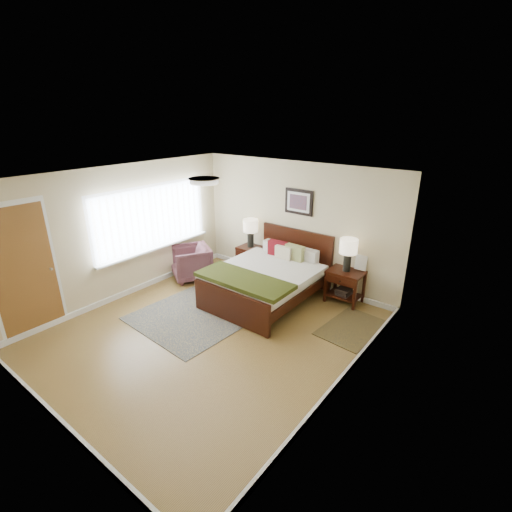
{
  "coord_description": "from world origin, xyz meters",
  "views": [
    {
      "loc": [
        3.78,
        -3.69,
        3.37
      ],
      "look_at": [
        0.15,
        1.01,
        1.05
      ],
      "focal_mm": 26.0,
      "sensor_mm": 36.0,
      "label": 1
    }
  ],
  "objects_px": {
    "lamp_right": "(348,249)",
    "rug_persian": "(210,308)",
    "bed": "(267,274)",
    "nightstand_right": "(345,283)",
    "nightstand_left": "(250,252)",
    "armchair": "(191,263)",
    "lamp_left": "(251,228)"
  },
  "relations": [
    {
      "from": "nightstand_right",
      "to": "rug_persian",
      "type": "bearing_deg",
      "value": -136.65
    },
    {
      "from": "armchair",
      "to": "lamp_left",
      "type": "bearing_deg",
      "value": 81.46
    },
    {
      "from": "bed",
      "to": "armchair",
      "type": "distance_m",
      "value": 1.89
    },
    {
      "from": "lamp_right",
      "to": "lamp_left",
      "type": "bearing_deg",
      "value": 180.0
    },
    {
      "from": "nightstand_right",
      "to": "armchair",
      "type": "relative_size",
      "value": 0.81
    },
    {
      "from": "lamp_left",
      "to": "armchair",
      "type": "xyz_separation_m",
      "value": [
        -0.82,
        -1.02,
        -0.67
      ]
    },
    {
      "from": "nightstand_left",
      "to": "armchair",
      "type": "height_order",
      "value": "armchair"
    },
    {
      "from": "lamp_left",
      "to": "rug_persian",
      "type": "height_order",
      "value": "lamp_left"
    },
    {
      "from": "nightstand_right",
      "to": "lamp_left",
      "type": "xyz_separation_m",
      "value": [
        -2.25,
        0.01,
        0.65
      ]
    },
    {
      "from": "bed",
      "to": "armchair",
      "type": "height_order",
      "value": "bed"
    },
    {
      "from": "lamp_right",
      "to": "bed",
      "type": "bearing_deg",
      "value": -145.79
    },
    {
      "from": "bed",
      "to": "armchair",
      "type": "xyz_separation_m",
      "value": [
        -1.87,
        -0.2,
        -0.17
      ]
    },
    {
      "from": "armchair",
      "to": "nightstand_right",
      "type": "bearing_deg",
      "value": 48.44
    },
    {
      "from": "nightstand_right",
      "to": "lamp_right",
      "type": "bearing_deg",
      "value": 90.0
    },
    {
      "from": "nightstand_left",
      "to": "lamp_right",
      "type": "xyz_separation_m",
      "value": [
        2.25,
        0.02,
        0.57
      ]
    },
    {
      "from": "nightstand_left",
      "to": "lamp_left",
      "type": "bearing_deg",
      "value": 90.0
    },
    {
      "from": "nightstand_right",
      "to": "lamp_left",
      "type": "distance_m",
      "value": 2.34
    },
    {
      "from": "bed",
      "to": "lamp_right",
      "type": "bearing_deg",
      "value": 34.21
    },
    {
      "from": "lamp_right",
      "to": "rug_persian",
      "type": "height_order",
      "value": "lamp_right"
    },
    {
      "from": "lamp_left",
      "to": "rug_persian",
      "type": "relative_size",
      "value": 0.23
    },
    {
      "from": "bed",
      "to": "nightstand_left",
      "type": "bearing_deg",
      "value": 142.92
    },
    {
      "from": "bed",
      "to": "lamp_left",
      "type": "relative_size",
      "value": 3.48
    },
    {
      "from": "nightstand_left",
      "to": "nightstand_right",
      "type": "relative_size",
      "value": 0.95
    },
    {
      "from": "nightstand_left",
      "to": "lamp_right",
      "type": "relative_size",
      "value": 1.0
    },
    {
      "from": "nightstand_left",
      "to": "nightstand_right",
      "type": "xyz_separation_m",
      "value": [
        2.25,
        0.01,
        -0.1
      ]
    },
    {
      "from": "nightstand_left",
      "to": "lamp_left",
      "type": "xyz_separation_m",
      "value": [
        0.0,
        0.02,
        0.55
      ]
    },
    {
      "from": "bed",
      "to": "rug_persian",
      "type": "distance_m",
      "value": 1.24
    },
    {
      "from": "lamp_right",
      "to": "armchair",
      "type": "height_order",
      "value": "lamp_right"
    },
    {
      "from": "bed",
      "to": "armchair",
      "type": "relative_size",
      "value": 2.7
    },
    {
      "from": "nightstand_right",
      "to": "armchair",
      "type": "xyz_separation_m",
      "value": [
        -3.07,
        -1.0,
        -0.03
      ]
    },
    {
      "from": "nightstand_right",
      "to": "rug_persian",
      "type": "xyz_separation_m",
      "value": [
        -1.83,
        -1.73,
        -0.38
      ]
    },
    {
      "from": "bed",
      "to": "nightstand_right",
      "type": "distance_m",
      "value": 1.45
    }
  ]
}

